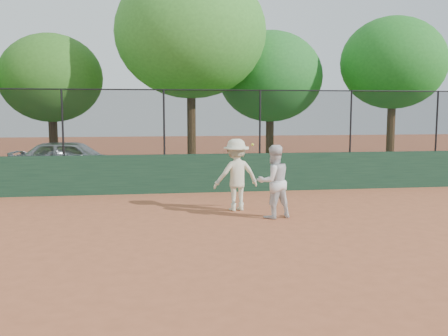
{
  "coord_description": "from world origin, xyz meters",
  "views": [
    {
      "loc": [
        -0.9,
        -9.41,
        2.57
      ],
      "look_at": [
        0.8,
        2.2,
        1.2
      ],
      "focal_mm": 40.0,
      "sensor_mm": 36.0,
      "label": 1
    }
  ],
  "objects": [
    {
      "name": "player_main",
      "position": [
        1.24,
        3.04,
        0.92
      ],
      "size": [
        1.31,
        0.92,
        1.84
      ],
      "color": "beige",
      "rests_on": "ground"
    },
    {
      "name": "tree_3",
      "position": [
        4.47,
        12.86,
        4.06
      ],
      "size": [
        4.72,
        4.29,
        6.11
      ],
      "color": "#3F2A15",
      "rests_on": "ground"
    },
    {
      "name": "tree_2",
      "position": [
        0.74,
        10.93,
        5.63
      ],
      "size": [
        6.05,
        5.5,
        8.25
      ],
      "color": "#432C17",
      "rests_on": "ground"
    },
    {
      "name": "player_second",
      "position": [
        1.97,
        2.03,
        0.87
      ],
      "size": [
        1.0,
        0.87,
        1.75
      ],
      "primitive_type": "imported",
      "rotation": [
        0.0,
        0.0,
        3.42
      ],
      "color": "silver",
      "rests_on": "ground"
    },
    {
      "name": "fence_assembly",
      "position": [
        -0.03,
        6.0,
        2.24
      ],
      "size": [
        26.0,
        0.06,
        2.0
      ],
      "color": "black",
      "rests_on": "back_wall"
    },
    {
      "name": "tree_4",
      "position": [
        9.61,
        11.39,
        4.59
      ],
      "size": [
        4.62,
        4.2,
        6.6
      ],
      "color": "#4B2F1A",
      "rests_on": "ground"
    },
    {
      "name": "tree_1",
      "position": [
        -4.93,
        12.14,
        3.86
      ],
      "size": [
        4.18,
        3.8,
        5.68
      ],
      "color": "#3E2815",
      "rests_on": "ground"
    },
    {
      "name": "grass_strip",
      "position": [
        0.0,
        12.0,
        0.0
      ],
      "size": [
        36.0,
        12.0,
        0.01
      ],
      "primitive_type": "cube",
      "color": "#2E5B1C",
      "rests_on": "ground"
    },
    {
      "name": "back_wall",
      "position": [
        0.0,
        6.0,
        0.6
      ],
      "size": [
        26.0,
        0.2,
        1.2
      ],
      "primitive_type": "cube",
      "color": "#1C3D28",
      "rests_on": "ground"
    },
    {
      "name": "ground",
      "position": [
        0.0,
        0.0,
        0.0
      ],
      "size": [
        80.0,
        80.0,
        0.0
      ],
      "primitive_type": "plane",
      "color": "#AE5B38",
      "rests_on": "ground"
    },
    {
      "name": "parked_car",
      "position": [
        -3.79,
        9.47,
        0.75
      ],
      "size": [
        4.53,
        2.15,
        1.5
      ],
      "primitive_type": "imported",
      "rotation": [
        0.0,
        0.0,
        1.48
      ],
      "color": "#B7BDC1",
      "rests_on": "ground"
    }
  ]
}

